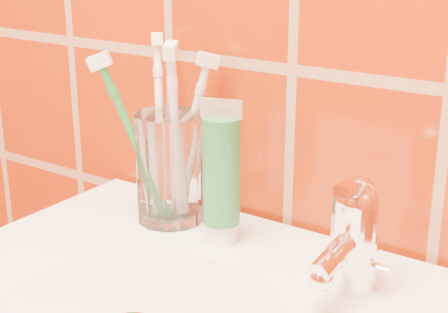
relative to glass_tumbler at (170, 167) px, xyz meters
The scene contains 7 objects.
glass_tumbler is the anchor object (origin of this frame).
toothpaste_tube 0.09m from the glass_tumbler, 11.12° to the right, with size 0.05×0.04×0.17m.
faucet 0.26m from the glass_tumbler, ahead, with size 0.05×0.11×0.12m.
toothbrush_0 0.05m from the glass_tumbler, 147.98° to the left, with size 0.07×0.08×0.23m, color white, non-canonical shape.
toothbrush_1 0.05m from the glass_tumbler, 28.06° to the right, with size 0.04×0.05×0.23m, color white, non-canonical shape.
toothbrush_2 0.04m from the glass_tumbler, 72.04° to the left, with size 0.06×0.06×0.21m, color silver, non-canonical shape.
toothbrush_3 0.05m from the glass_tumbler, 130.39° to the right, with size 0.09×0.07×0.22m, color #207933, non-canonical shape.
Camera 1 is at (0.38, 0.51, 1.20)m, focal length 55.00 mm.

